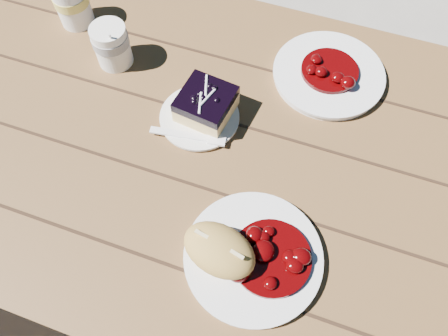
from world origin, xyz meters
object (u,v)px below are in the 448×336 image
(blueberry_cake, at_px, (206,104))
(second_cup, at_px, (73,5))
(picnic_table, at_px, (187,179))
(dessert_plate, at_px, (200,118))
(bread_roll, at_px, (219,250))
(coffee_cup, at_px, (112,45))
(second_plate, at_px, (328,75))
(main_plate, at_px, (253,257))

(blueberry_cake, height_order, second_cup, second_cup)
(picnic_table, height_order, dessert_plate, dessert_plate)
(dessert_plate, distance_m, blueberry_cake, 0.04)
(bread_roll, relative_size, blueberry_cake, 1.14)
(coffee_cup, bearing_deg, picnic_table, -34.89)
(coffee_cup, bearing_deg, blueberry_cake, -16.41)
(picnic_table, relative_size, second_plate, 8.43)
(dessert_plate, distance_m, coffee_cup, 0.25)
(coffee_cup, bearing_deg, dessert_plate, -20.37)
(dessert_plate, bearing_deg, coffee_cup, 159.63)
(dessert_plate, distance_m, second_cup, 0.41)
(picnic_table, height_order, second_plate, second_plate)
(main_plate, bearing_deg, coffee_cup, 142.11)
(main_plate, relative_size, blueberry_cake, 2.08)
(bread_roll, distance_m, coffee_cup, 0.51)
(bread_roll, relative_size, dessert_plate, 0.82)
(blueberry_cake, xyz_separation_m, coffee_cup, (-0.24, 0.07, 0.01))
(second_plate, bearing_deg, coffee_cup, -166.36)
(main_plate, bearing_deg, bread_roll, -160.02)
(dessert_plate, height_order, coffee_cup, coffee_cup)
(main_plate, xyz_separation_m, dessert_plate, (-0.19, 0.25, -0.00))
(second_plate, bearing_deg, blueberry_cake, -139.67)
(second_plate, relative_size, second_cup, 2.48)
(dessert_plate, height_order, second_cup, second_cup)
(picnic_table, relative_size, main_plate, 8.47)
(coffee_cup, height_order, second_cup, same)
(second_cup, bearing_deg, bread_roll, -40.30)
(coffee_cup, height_order, second_plate, coffee_cup)
(dessert_plate, bearing_deg, second_plate, 41.27)
(second_plate, bearing_deg, main_plate, -94.12)
(main_plate, bearing_deg, blueberry_cake, 125.18)
(picnic_table, bearing_deg, dessert_plate, 78.20)
(blueberry_cake, bearing_deg, dessert_plate, -116.82)
(main_plate, height_order, second_cup, second_cup)
(bread_roll, bearing_deg, second_cup, 139.70)
(second_plate, bearing_deg, picnic_table, -132.17)
(dessert_plate, bearing_deg, bread_roll, -62.41)
(blueberry_cake, bearing_deg, main_plate, -47.95)
(second_cup, bearing_deg, main_plate, -36.16)
(bread_roll, xyz_separation_m, dessert_plate, (-0.14, 0.27, -0.04))
(picnic_table, distance_m, dessert_plate, 0.18)
(dessert_plate, bearing_deg, blueberry_cake, 56.31)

